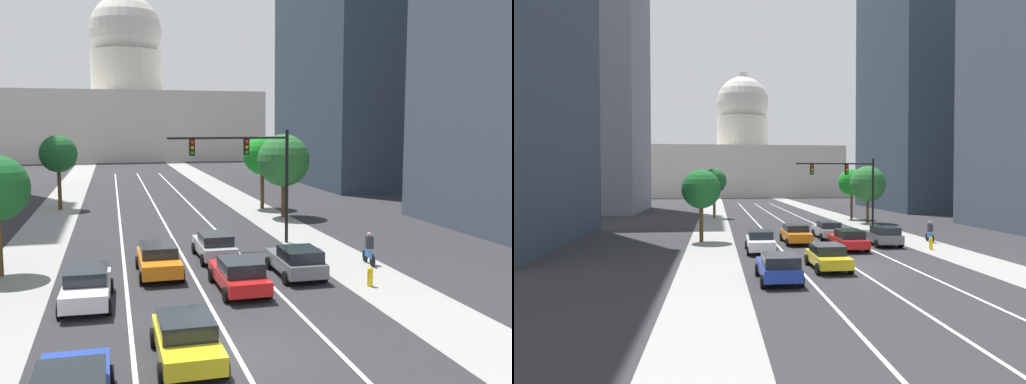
# 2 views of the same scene
# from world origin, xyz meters

# --- Properties ---
(ground_plane) EXTENTS (400.00, 400.00, 0.00)m
(ground_plane) POSITION_xyz_m (0.00, 40.00, 0.00)
(ground_plane) COLOR #2B2B2D
(sidewalk_left) EXTENTS (3.63, 130.00, 0.01)m
(sidewalk_left) POSITION_xyz_m (-8.25, 35.00, 0.01)
(sidewalk_left) COLOR gray
(sidewalk_left) RESTS_ON ground
(sidewalk_right) EXTENTS (3.63, 130.00, 0.01)m
(sidewalk_right) POSITION_xyz_m (8.25, 35.00, 0.01)
(sidewalk_right) COLOR gray
(sidewalk_right) RESTS_ON ground
(lane_stripe_left) EXTENTS (0.16, 90.00, 0.01)m
(lane_stripe_left) POSITION_xyz_m (-3.22, 25.00, 0.01)
(lane_stripe_left) COLOR white
(lane_stripe_left) RESTS_ON ground
(lane_stripe_center) EXTENTS (0.16, 90.00, 0.01)m
(lane_stripe_center) POSITION_xyz_m (0.00, 25.00, 0.01)
(lane_stripe_center) COLOR white
(lane_stripe_center) RESTS_ON ground
(lane_stripe_right) EXTENTS (0.16, 90.00, 0.01)m
(lane_stripe_right) POSITION_xyz_m (3.22, 25.00, 0.01)
(lane_stripe_right) COLOR white
(lane_stripe_right) RESTS_ON ground
(office_tower_far_left) EXTENTS (14.80, 19.40, 60.81)m
(office_tower_far_left) POSITION_xyz_m (-26.45, 48.88, 30.44)
(office_tower_far_left) COLOR gray
(office_tower_far_left) RESTS_ON ground
(office_tower_far_right) EXTENTS (21.95, 25.58, 52.24)m
(office_tower_far_right) POSITION_xyz_m (29.93, 49.74, 26.16)
(office_tower_far_right) COLOR #334251
(office_tower_far_right) RESTS_ON ground
(capitol_building) EXTENTS (54.02, 26.82, 35.62)m
(capitol_building) POSITION_xyz_m (0.00, 108.86, 10.55)
(capitol_building) COLOR beige
(capitol_building) RESTS_ON ground
(car_blue) EXTENTS (2.06, 4.12, 1.46)m
(car_blue) POSITION_xyz_m (-4.83, -3.11, 0.77)
(car_blue) COLOR #1E389E
(car_blue) RESTS_ON ground
(car_gray) EXTENTS (2.09, 4.35, 1.49)m
(car_gray) POSITION_xyz_m (4.83, 8.41, 0.78)
(car_gray) COLOR slate
(car_gray) RESTS_ON ground
(car_orange) EXTENTS (2.11, 4.65, 1.49)m
(car_orange) POSITION_xyz_m (-1.61, 10.39, 0.79)
(car_orange) COLOR orange
(car_orange) RESTS_ON ground
(car_yellow) EXTENTS (2.05, 4.23, 1.41)m
(car_yellow) POSITION_xyz_m (-1.61, -0.18, 0.74)
(car_yellow) COLOR yellow
(car_yellow) RESTS_ON ground
(car_red) EXTENTS (2.12, 4.74, 1.48)m
(car_red) POSITION_xyz_m (1.61, 6.75, 0.76)
(car_red) COLOR red
(car_red) RESTS_ON ground
(car_silver) EXTENTS (2.00, 4.49, 1.48)m
(car_silver) POSITION_xyz_m (1.61, 12.90, 0.77)
(car_silver) COLOR #B2B5BA
(car_silver) RESTS_ON ground
(car_white) EXTENTS (2.12, 4.53, 1.50)m
(car_white) POSITION_xyz_m (-4.82, 6.42, 0.79)
(car_white) COLOR silver
(car_white) RESTS_ON ground
(traffic_signal_mast) EXTENTS (7.39, 0.39, 7.01)m
(traffic_signal_mast) POSITION_xyz_m (4.49, 16.14, 5.02)
(traffic_signal_mast) COLOR black
(traffic_signal_mast) RESTS_ON ground
(fire_hydrant) EXTENTS (0.26, 0.35, 0.91)m
(fire_hydrant) POSITION_xyz_m (7.51, 5.92, 0.46)
(fire_hydrant) COLOR yellow
(fire_hydrant) RESTS_ON ground
(cyclist) EXTENTS (0.38, 1.70, 1.72)m
(cyclist) POSITION_xyz_m (9.25, 9.68, 0.85)
(cyclist) COLOR black
(cyclist) RESTS_ON ground
(street_tree_far_right) EXTENTS (3.36, 3.36, 6.34)m
(street_tree_far_right) POSITION_xyz_m (9.03, 30.60, 4.64)
(street_tree_far_right) COLOR #51381E
(street_tree_far_right) RESTS_ON ground
(street_tree_mid_right) EXTENTS (4.12, 4.12, 6.59)m
(street_tree_mid_right) POSITION_xyz_m (9.43, 25.63, 4.51)
(street_tree_mid_right) COLOR #51381E
(street_tree_mid_right) RESTS_ON ground
(street_tree_mid_left) EXTENTS (3.17, 3.17, 5.89)m
(street_tree_mid_left) POSITION_xyz_m (-9.08, 11.99, 4.28)
(street_tree_mid_left) COLOR #51381E
(street_tree_mid_left) RESTS_ON ground
(street_tree_near_left) EXTENTS (3.19, 3.19, 6.44)m
(street_tree_near_left) POSITION_xyz_m (-8.10, 34.16, 4.81)
(street_tree_near_left) COLOR #51381E
(street_tree_near_left) RESTS_ON ground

